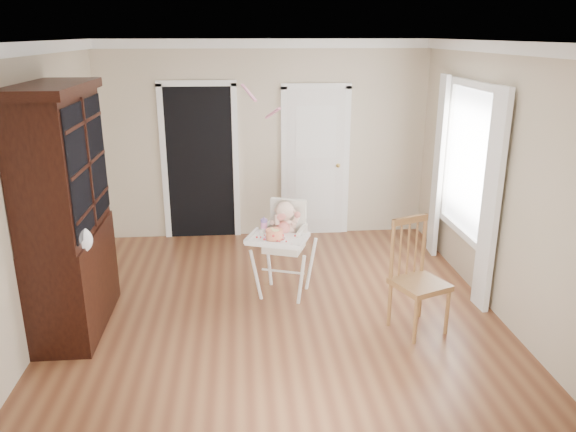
{
  "coord_description": "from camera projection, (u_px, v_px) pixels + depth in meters",
  "views": [
    {
      "loc": [
        -0.34,
        -5.17,
        2.78
      ],
      "look_at": [
        0.14,
        0.4,
        0.94
      ],
      "focal_mm": 35.0,
      "sensor_mm": 36.0,
      "label": 1
    }
  ],
  "objects": [
    {
      "name": "baby",
      "position": [
        285.0,
        224.0,
        6.03
      ],
      "size": [
        0.3,
        0.3,
        0.48
      ],
      "rotation": [
        0.0,
        0.0,
        -0.35
      ],
      "color": "beige",
      "rests_on": "high_chair"
    },
    {
      "name": "high_chair",
      "position": [
        284.0,
        238.0,
        6.05
      ],
      "size": [
        0.83,
        0.92,
        1.08
      ],
      "rotation": [
        0.0,
        0.0,
        -0.35
      ],
      "color": "white",
      "rests_on": "floor"
    },
    {
      "name": "floor",
      "position": [
        278.0,
        315.0,
        5.79
      ],
      "size": [
        5.0,
        5.0,
        0.0
      ],
      "primitive_type": "plane",
      "color": "brown",
      "rests_on": "ground"
    },
    {
      "name": "ceiling",
      "position": [
        276.0,
        42.0,
        4.94
      ],
      "size": [
        5.0,
        5.0,
        0.0
      ],
      "primitive_type": "plane",
      "rotation": [
        3.14,
        0.0,
        0.0
      ],
      "color": "white",
      "rests_on": "wall_back"
    },
    {
      "name": "wall_left",
      "position": [
        35.0,
        195.0,
        5.18
      ],
      "size": [
        0.0,
        5.0,
        5.0
      ],
      "primitive_type": "plane",
      "rotation": [
        1.57,
        0.0,
        1.57
      ],
      "color": "#C5B59A",
      "rests_on": "floor"
    },
    {
      "name": "china_cabinet",
      "position": [
        66.0,
        212.0,
        5.24
      ],
      "size": [
        0.62,
        1.4,
        2.36
      ],
      "color": "black",
      "rests_on": "floor"
    },
    {
      "name": "window_right",
      "position": [
        465.0,
        171.0,
        6.32
      ],
      "size": [
        0.13,
        1.84,
        2.3
      ],
      "color": "white",
      "rests_on": "wall_right"
    },
    {
      "name": "crown_molding",
      "position": [
        276.0,
        49.0,
        4.96
      ],
      "size": [
        4.5,
        5.0,
        0.12
      ],
      "primitive_type": null,
      "color": "white",
      "rests_on": "ceiling"
    },
    {
      "name": "cake",
      "position": [
        274.0,
        234.0,
        5.78
      ],
      "size": [
        0.22,
        0.22,
        0.1
      ],
      "color": "silver",
      "rests_on": "high_chair"
    },
    {
      "name": "closet_door",
      "position": [
        315.0,
        164.0,
        7.87
      ],
      "size": [
        0.96,
        0.09,
        2.13
      ],
      "color": "white",
      "rests_on": "wall_back"
    },
    {
      "name": "wall_right",
      "position": [
        504.0,
        184.0,
        5.55
      ],
      "size": [
        0.0,
        5.0,
        5.0
      ],
      "primitive_type": "plane",
      "rotation": [
        1.57,
        0.0,
        -1.57
      ],
      "color": "#C5B59A",
      "rests_on": "floor"
    },
    {
      "name": "streamer",
      "position": [
        249.0,
        92.0,
        6.12
      ],
      "size": [
        0.17,
        0.48,
        0.15
      ],
      "primitive_type": null,
      "rotation": [
        0.26,
        0.0,
        0.28
      ],
      "color": "pink",
      "rests_on": "ceiling"
    },
    {
      "name": "doorway",
      "position": [
        200.0,
        160.0,
        7.72
      ],
      "size": [
        1.06,
        0.05,
        2.22
      ],
      "color": "black",
      "rests_on": "wall_back"
    },
    {
      "name": "dining_chair",
      "position": [
        418.0,
        280.0,
        5.38
      ],
      "size": [
        0.59,
        0.59,
        1.11
      ],
      "rotation": [
        0.0,
        0.0,
        0.4
      ],
      "color": "brown",
      "rests_on": "floor"
    },
    {
      "name": "sippy_cup",
      "position": [
        264.0,
        225.0,
        5.98
      ],
      "size": [
        0.07,
        0.07,
        0.18
      ],
      "rotation": [
        0.0,
        0.0,
        -0.35
      ],
      "color": "#EF92CE",
      "rests_on": "high_chair"
    },
    {
      "name": "wall_back",
      "position": [
        265.0,
        141.0,
        7.73
      ],
      "size": [
        4.5,
        0.0,
        4.5
      ],
      "primitive_type": "plane",
      "rotation": [
        1.57,
        0.0,
        0.0
      ],
      "color": "#C5B59A",
      "rests_on": "floor"
    }
  ]
}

